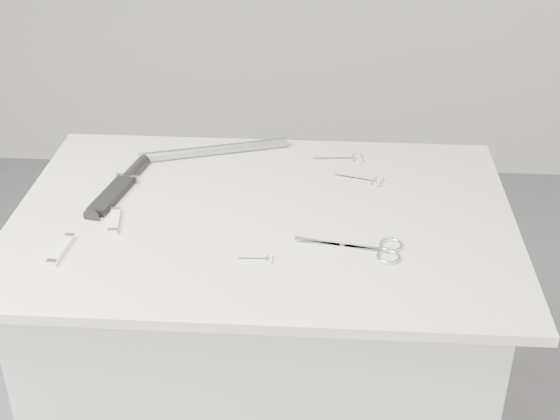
# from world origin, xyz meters

# --- Properties ---
(plinth) EXTENTS (0.90, 0.60, 0.90)m
(plinth) POSITION_xyz_m (0.00, 0.00, 0.45)
(plinth) COLOR silver
(plinth) RESTS_ON ground
(display_board) EXTENTS (1.00, 0.70, 0.02)m
(display_board) POSITION_xyz_m (0.00, 0.00, 0.91)
(display_board) COLOR beige
(display_board) RESTS_ON plinth
(large_shears) EXTENTS (0.20, 0.09, 0.01)m
(large_shears) POSITION_xyz_m (0.21, -0.12, 0.92)
(large_shears) COLOR white
(large_shears) RESTS_ON display_board
(embroidery_scissors_a) EXTENTS (0.11, 0.06, 0.00)m
(embroidery_scissors_a) POSITION_xyz_m (0.21, 0.16, 0.92)
(embroidery_scissors_a) COLOR white
(embroidery_scissors_a) RESTS_ON display_board
(embroidery_scissors_b) EXTENTS (0.11, 0.05, 0.00)m
(embroidery_scissors_b) POSITION_xyz_m (0.17, 0.26, 0.92)
(embroidery_scissors_b) COLOR white
(embroidery_scissors_b) RESTS_ON display_board
(tiny_scissors) EXTENTS (0.06, 0.03, 0.00)m
(tiny_scissors) POSITION_xyz_m (0.01, -0.16, 0.92)
(tiny_scissors) COLOR white
(tiny_scissors) RESTS_ON display_board
(sheathed_knife) EXTENTS (0.08, 0.25, 0.03)m
(sheathed_knife) POSITION_xyz_m (-0.31, 0.10, 0.93)
(sheathed_knife) COLOR black
(sheathed_knife) RESTS_ON display_board
(pocket_knife_a) EXTENTS (0.03, 0.10, 0.01)m
(pocket_knife_a) POSITION_xyz_m (-0.36, -0.16, 0.93)
(pocket_knife_a) COLOR silver
(pocket_knife_a) RESTS_ON display_board
(pocket_knife_b) EXTENTS (0.03, 0.09, 0.01)m
(pocket_knife_b) POSITION_xyz_m (-0.29, -0.05, 0.93)
(pocket_knife_b) COLOR silver
(pocket_knife_b) RESTS_ON display_board
(metal_rail) EXTENTS (0.33, 0.13, 0.02)m
(metal_rail) POSITION_xyz_m (-0.13, 0.26, 0.93)
(metal_rail) COLOR gray
(metal_rail) RESTS_ON display_board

